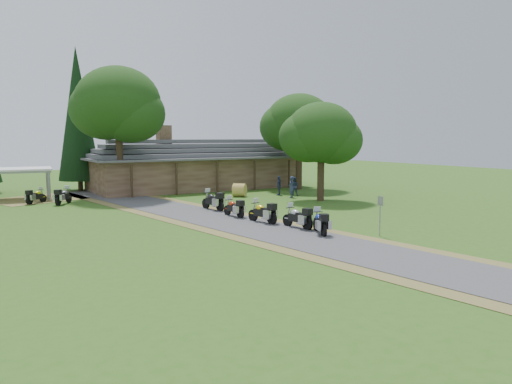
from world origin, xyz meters
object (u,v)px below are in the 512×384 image
motorcycle_row_d (234,207)px  motorcycle_carport_b (63,195)px  motorcycle_row_e (213,200)px  carport (13,184)px  motorcycle_carport_a (36,195)px  motorcycle_row_a (320,221)px  hay_bale (239,190)px  motorcycle_row_c (262,211)px  motorcycle_row_b (297,216)px  lodge (197,164)px

motorcycle_row_d → motorcycle_carport_b: bearing=29.2°
motorcycle_row_e → carport: bearing=30.1°
motorcycle_row_d → carport: bearing=28.0°
motorcycle_carport_a → motorcycle_row_e: bearing=-85.2°
motorcycle_row_a → hay_bale: (4.37, 16.47, -0.11)m
motorcycle_row_c → motorcycle_carport_a: (-10.32, 16.35, -0.08)m
motorcycle_row_b → motorcycle_carport_a: motorcycle_row_b is taller
motorcycle_row_e → motorcycle_carport_b: motorcycle_row_e is taller
motorcycle_row_c → motorcycle_row_a: bearing=178.3°
lodge → carport: 16.65m
motorcycle_row_b → motorcycle_carport_a: (-11.07, 18.86, -0.07)m
motorcycle_row_e → lodge: bearing=-29.9°
motorcycle_carport_a → hay_bale: (15.49, -4.33, -0.05)m
motorcycle_row_e → motorcycle_carport_b: bearing=34.6°
lodge → motorcycle_row_b: lodge is taller
motorcycle_row_b → motorcycle_row_d: size_ratio=1.06×
lodge → motorcycle_row_b: 23.39m
lodge → motorcycle_row_c: 21.10m
carport → motorcycle_carport_b: size_ratio=2.98×
motorcycle_row_b → motorcycle_row_c: (-0.75, 2.51, 0.02)m
motorcycle_carport_b → motorcycle_row_a: bearing=-114.9°
motorcycle_row_c → hay_bale: bearing=-35.3°
motorcycle_row_a → motorcycle_row_c: 4.53m
motorcycle_row_d → hay_bale: size_ratio=1.67×
motorcycle_carport_b → hay_bale: bearing=-62.4°
motorcycle_carport_b → carport: bearing=69.5°
hay_bale → motorcycle_row_a: bearing=-104.9°
motorcycle_row_a → motorcycle_row_e: motorcycle_row_e is taller
motorcycle_row_e → hay_bale: bearing=-52.5°
motorcycle_row_d → lodge: bearing=-22.4°
motorcycle_row_b → motorcycle_row_a: bearing=173.5°
motorcycle_row_b → motorcycle_row_d: 5.46m
lodge → motorcycle_carport_a: size_ratio=11.84×
motorcycle_row_d → hay_bale: motorcycle_row_d is taller
motorcycle_row_c → motorcycle_carport_a: 19.33m
motorcycle_carport_b → hay_bale: size_ratio=1.74×
carport → motorcycle_row_a: (12.37, -24.30, -0.60)m
lodge → motorcycle_carport_b: bearing=-157.6°
motorcycle_row_d → motorcycle_row_e: motorcycle_row_e is taller
motorcycle_row_b → hay_bale: 15.19m
motorcycle_row_d → motorcycle_row_e: size_ratio=0.89×
motorcycle_row_c → motorcycle_carport_b: motorcycle_row_c is taller
motorcycle_row_a → lodge: bearing=13.1°
carport → motorcycle_row_e: size_ratio=2.77×
carport → motorcycle_row_d: carport is taller
motorcycle_row_c → motorcycle_row_b: bearing=-175.3°
motorcycle_row_b → hay_bale: motorcycle_row_b is taller
motorcycle_row_e → hay_bale: motorcycle_row_e is taller
motorcycle_row_c → motorcycle_carport_a: bearing=20.3°
motorcycle_row_a → motorcycle_row_e: 10.70m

